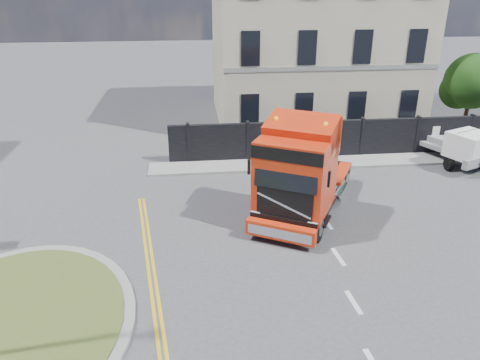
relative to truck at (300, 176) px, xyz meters
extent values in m
plane|color=#424244|center=(-2.21, -2.52, -1.80)|extent=(120.00, 120.00, 0.00)
cylinder|color=gray|center=(-9.21, -5.52, -1.74)|extent=(6.80, 6.80, 0.12)
cylinder|color=#3F5120|center=(-9.21, -5.52, -1.66)|extent=(6.20, 6.20, 0.05)
cube|color=black|center=(3.79, 6.48, -0.80)|extent=(18.00, 0.25, 2.00)
cube|color=#C0B898|center=(3.79, 13.98, 3.70)|extent=(12.00, 10.00, 11.00)
cylinder|color=#382619|center=(12.29, 9.48, -0.60)|extent=(0.24, 0.24, 2.40)
sphere|color=#1A3811|center=(12.29, 9.48, 1.40)|extent=(3.20, 3.20, 3.20)
sphere|color=#1A3811|center=(11.79, 9.88, 0.80)|extent=(2.20, 2.20, 2.20)
cube|color=gray|center=(3.79, 5.58, -1.74)|extent=(20.00, 1.60, 0.12)
cube|color=black|center=(0.54, 0.99, -1.05)|extent=(5.23, 6.75, 0.45)
cube|color=red|center=(-0.31, -0.56, 0.36)|extent=(3.47, 3.51, 2.82)
cube|color=red|center=(0.20, 0.37, 1.52)|extent=(2.64, 2.01, 1.41)
cube|color=black|center=(-0.93, -1.68, 0.76)|extent=(1.97, 1.12, 1.06)
cube|color=red|center=(-1.09, -1.97, -1.25)|extent=(2.38, 1.53, 0.55)
cylinder|color=black|center=(-1.65, -0.74, -1.28)|extent=(0.79, 1.07, 1.05)
cylinder|color=gray|center=(-1.65, -0.74, -1.28)|extent=(0.60, 0.68, 0.58)
cylinder|color=black|center=(0.26, -1.79, -1.28)|extent=(0.79, 1.07, 1.05)
cylinder|color=gray|center=(0.26, -1.79, -1.28)|extent=(0.60, 0.68, 0.58)
cylinder|color=black|center=(0.08, 2.39, -1.28)|extent=(0.79, 1.07, 1.05)
cylinder|color=gray|center=(0.08, 2.39, -1.28)|extent=(0.60, 0.68, 0.58)
cylinder|color=black|center=(1.98, 1.34, -1.28)|extent=(0.79, 1.07, 1.05)
cylinder|color=gray|center=(1.98, 1.34, -1.28)|extent=(0.60, 0.68, 0.58)
cylinder|color=black|center=(0.66, 3.45, -1.28)|extent=(0.79, 1.07, 1.05)
cylinder|color=gray|center=(0.66, 3.45, -1.28)|extent=(0.60, 0.68, 0.58)
cylinder|color=black|center=(2.57, 2.40, -1.28)|extent=(0.79, 1.07, 1.05)
cylinder|color=gray|center=(2.57, 2.40, -1.28)|extent=(0.60, 0.68, 0.58)
cube|color=gray|center=(9.33, 5.48, -1.15)|extent=(3.42, 4.84, 0.23)
cube|color=silver|center=(9.33, 4.07, -0.54)|extent=(2.30, 2.26, 1.22)
cylinder|color=black|center=(8.44, 4.07, -1.48)|extent=(0.23, 0.66, 0.66)
cylinder|color=black|center=(8.44, 6.88, -1.48)|extent=(0.23, 0.66, 0.66)
cylinder|color=black|center=(10.23, 6.88, -1.48)|extent=(0.23, 0.66, 0.66)
camera|label=1|loc=(-4.05, -16.00, 6.91)|focal=35.00mm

